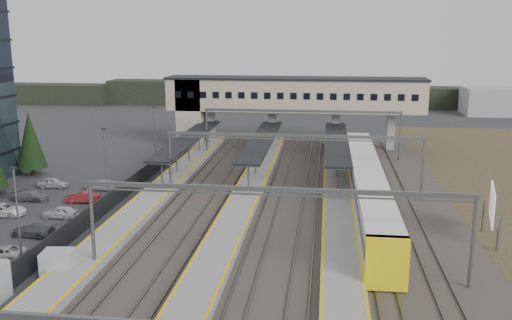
# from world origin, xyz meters

# --- Properties ---
(ground) EXTENTS (220.00, 220.00, 0.00)m
(ground) POSITION_xyz_m (0.00, 0.00, 0.00)
(ground) COLOR #2B2B2D
(ground) RESTS_ON ground
(lampposts) EXTENTS (0.50, 53.25, 8.07)m
(lampposts) POSITION_xyz_m (-8.00, 1.25, 4.34)
(lampposts) COLOR slate
(lampposts) RESTS_ON ground
(fence) EXTENTS (0.08, 90.00, 2.00)m
(fence) POSITION_xyz_m (-6.50, 5.00, 1.00)
(fence) COLOR #26282B
(fence) RESTS_ON ground
(relay_cabin_far) EXTENTS (2.46, 2.12, 2.09)m
(relay_cabin_far) POSITION_xyz_m (-4.19, -9.57, 1.04)
(relay_cabin_far) COLOR #9D9FA1
(relay_cabin_far) RESTS_ON ground
(rail_corridor) EXTENTS (34.00, 90.00, 0.92)m
(rail_corridor) POSITION_xyz_m (9.34, 5.00, 0.29)
(rail_corridor) COLOR #3D3730
(rail_corridor) RESTS_ON ground
(canopies) EXTENTS (23.10, 30.00, 3.28)m
(canopies) POSITION_xyz_m (7.00, 27.00, 3.92)
(canopies) COLOR black
(canopies) RESTS_ON ground
(footbridge) EXTENTS (40.40, 6.40, 11.20)m
(footbridge) POSITION_xyz_m (7.70, 42.00, 7.93)
(footbridge) COLOR #B2AA89
(footbridge) RESTS_ON ground
(gantries) EXTENTS (28.40, 62.28, 7.17)m
(gantries) POSITION_xyz_m (12.00, 3.00, 6.00)
(gantries) COLOR slate
(gantries) RESTS_ON ground
(train) EXTENTS (3.07, 42.68, 3.86)m
(train) POSITION_xyz_m (20.00, 11.51, 2.20)
(train) COLOR silver
(train) RESTS_ON ground
(billboard) EXTENTS (1.41, 5.67, 4.87)m
(billboard) POSITION_xyz_m (30.11, 2.35, 3.26)
(billboard) COLOR slate
(billboard) RESTS_ON ground
(treeline_far) EXTENTS (170.00, 19.00, 7.00)m
(treeline_far) POSITION_xyz_m (23.81, 92.28, 2.95)
(treeline_far) COLOR black
(treeline_far) RESTS_ON ground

